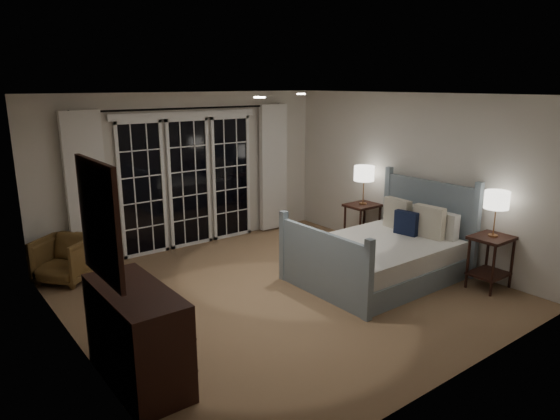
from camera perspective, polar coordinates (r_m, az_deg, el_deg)
floor at (r=6.57m, az=0.16°, el=-9.34°), size 5.00×5.00×0.00m
ceiling at (r=6.01m, az=0.18°, el=13.03°), size 5.00×5.00×0.00m
wall_left at (r=5.10m, az=-22.71°, el=-2.61°), size 0.02×5.00×2.50m
wall_right at (r=7.92m, az=14.68°, el=3.78°), size 0.02×5.00×2.50m
wall_back at (r=8.25m, az=-10.52°, el=4.42°), size 5.00×0.02×2.50m
wall_front at (r=4.53m, az=19.93°, el=-4.38°), size 5.00×0.02×2.50m
french_doors at (r=8.25m, az=-10.34°, el=3.29°), size 2.50×0.04×2.20m
curtain_rod at (r=8.06m, az=-10.52°, el=11.35°), size 3.50×0.03×0.03m
curtain_left at (r=7.57m, az=-21.23°, el=2.02°), size 0.55×0.10×2.25m
curtain_right at (r=9.03m, az=-0.77°, el=4.86°), size 0.55×0.10×2.25m
downlight_a at (r=6.98m, az=2.43°, el=13.12°), size 0.12×0.12×0.01m
downlight_b at (r=5.34m, az=-2.36°, el=12.74°), size 0.12×0.12×0.01m
bed at (r=7.07m, az=11.56°, el=-5.09°), size 2.17×1.55×1.26m
nightstand_left at (r=7.09m, az=22.96°, el=-4.62°), size 0.55×0.44×0.71m
nightstand_right at (r=8.36m, az=9.38°, el=-0.90°), size 0.54×0.43×0.70m
lamp_left at (r=6.90m, az=23.53°, el=1.01°), size 0.31×0.31×0.60m
lamp_right at (r=8.20m, az=9.59°, el=4.11°), size 0.33×0.33×0.63m
armchair at (r=7.41m, az=-23.35°, el=-5.17°), size 0.95×0.95×0.62m
dresser at (r=4.77m, az=-16.01°, el=-13.61°), size 0.54×1.26×0.89m
mirror at (r=4.30m, az=-19.92°, el=-1.18°), size 0.05×0.85×1.00m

